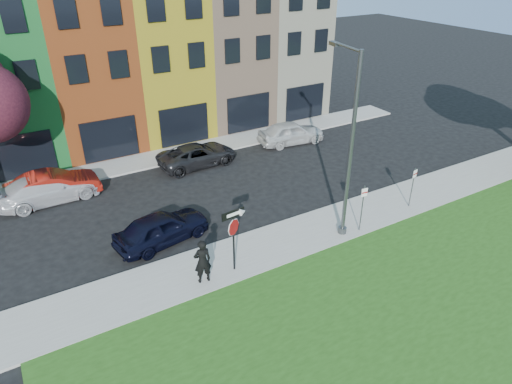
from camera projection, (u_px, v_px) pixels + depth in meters
ground at (335, 274)px, 19.26m from camera, size 120.00×120.00×0.00m
sidewalk_near at (328, 226)px, 22.39m from camera, size 40.00×3.00×0.12m
sidewalk_far at (149, 160)px, 29.25m from camera, size 40.00×2.40×0.12m
rowhouse_block at (119, 62)px, 31.80m from camera, size 30.00×10.12×10.00m
stop_sign at (233, 228)px, 18.37m from camera, size 1.05×0.15×2.90m
man at (202, 261)px, 18.21m from camera, size 0.81×0.61×1.97m
sedan_near at (162, 228)px, 20.99m from camera, size 3.45×5.13×1.52m
parked_car_red at (53, 186)px, 24.58m from camera, size 1.69×4.80×1.58m
parked_car_silver at (49, 188)px, 24.38m from camera, size 2.75×5.47×1.51m
parked_car_dark at (198, 155)px, 28.41m from camera, size 2.69×5.15×1.38m
parked_car_white at (291, 133)px, 31.50m from camera, size 2.96×5.07×1.58m
street_lamp at (348, 148)px, 19.90m from camera, size 0.71×2.56×8.54m
parking_sign_a at (363, 203)px, 21.27m from camera, size 0.32×0.10×2.41m
parking_sign_b at (413, 183)px, 23.35m from camera, size 0.32×0.11×2.20m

